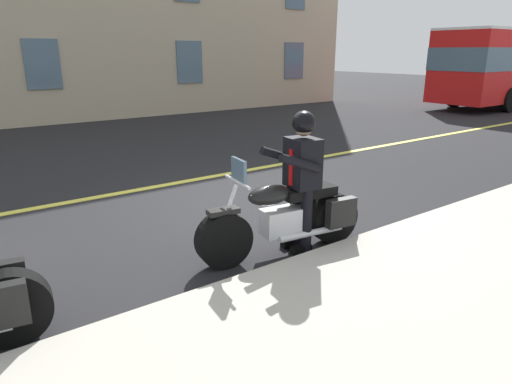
# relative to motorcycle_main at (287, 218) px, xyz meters

# --- Properties ---
(ground_plane) EXTENTS (80.00, 80.00, 0.00)m
(ground_plane) POSITION_rel_motorcycle_main_xyz_m (-0.68, -1.61, -0.45)
(ground_plane) COLOR black
(lane_center_stripe) EXTENTS (60.00, 0.16, 0.01)m
(lane_center_stripe) POSITION_rel_motorcycle_main_xyz_m (-0.68, -3.61, -0.45)
(lane_center_stripe) COLOR #E5DB4C
(lane_center_stripe) RESTS_ON ground_plane
(motorcycle_main) EXTENTS (2.22, 0.79, 1.26)m
(motorcycle_main) POSITION_rel_motorcycle_main_xyz_m (0.00, 0.00, 0.00)
(motorcycle_main) COLOR black
(motorcycle_main) RESTS_ON ground_plane
(rider_main) EXTENTS (0.67, 0.61, 1.74)m
(rider_main) POSITION_rel_motorcycle_main_xyz_m (-0.19, 0.02, 0.58)
(rider_main) COLOR black
(rider_main) RESTS_ON ground_plane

